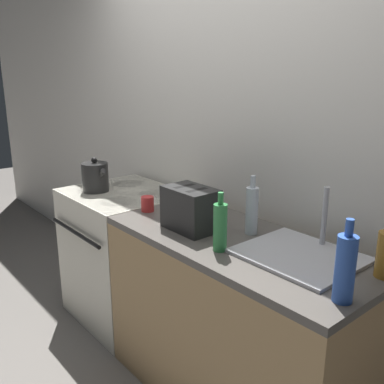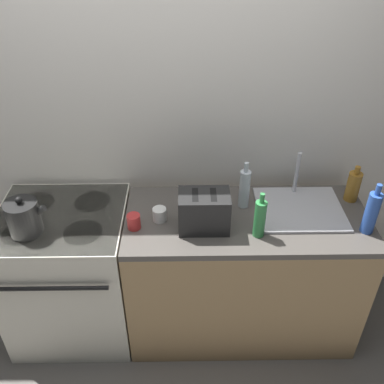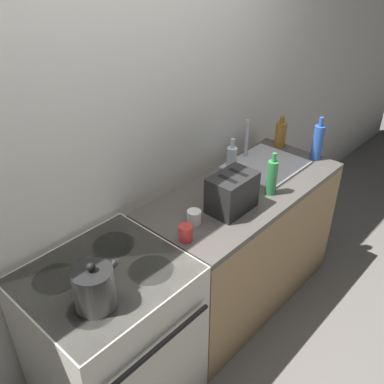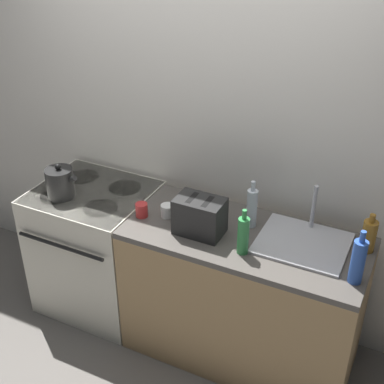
% 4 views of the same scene
% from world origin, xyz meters
% --- Properties ---
extents(ground_plane, '(12.00, 12.00, 0.00)m').
position_xyz_m(ground_plane, '(0.00, 0.00, 0.00)').
color(ground_plane, slate).
extents(wall_back, '(8.00, 0.05, 2.60)m').
position_xyz_m(wall_back, '(0.00, 0.71, 1.30)').
color(wall_back, silver).
rests_on(wall_back, ground_plane).
extents(stove, '(0.73, 0.69, 0.89)m').
position_xyz_m(stove, '(-0.57, 0.33, 0.46)').
color(stove, silver).
rests_on(stove, ground_plane).
extents(counter_block, '(1.37, 0.62, 0.89)m').
position_xyz_m(counter_block, '(0.49, 0.31, 0.45)').
color(counter_block, tan).
rests_on(counter_block, ground_plane).
extents(kettle, '(0.22, 0.17, 0.23)m').
position_xyz_m(kettle, '(-0.70, 0.20, 0.99)').
color(kettle, black).
rests_on(kettle, stove).
extents(toaster, '(0.27, 0.18, 0.21)m').
position_xyz_m(toaster, '(0.24, 0.23, 1.00)').
color(toaster, black).
rests_on(toaster, counter_block).
extents(sink_tray, '(0.48, 0.42, 0.28)m').
position_xyz_m(sink_tray, '(0.80, 0.38, 0.91)').
color(sink_tray, '#B7B7BC').
rests_on(sink_tray, counter_block).
extents(bottle_blue, '(0.07, 0.07, 0.30)m').
position_xyz_m(bottle_blue, '(1.11, 0.18, 1.02)').
color(bottle_blue, '#2D56B7').
rests_on(bottle_blue, counter_block).
extents(bottle_clear, '(0.06, 0.06, 0.29)m').
position_xyz_m(bottle_clear, '(0.48, 0.42, 1.02)').
color(bottle_clear, silver).
rests_on(bottle_clear, counter_block).
extents(bottle_amber, '(0.08, 0.08, 0.23)m').
position_xyz_m(bottle_amber, '(1.12, 0.47, 0.99)').
color(bottle_amber, '#9E6B23').
rests_on(bottle_amber, counter_block).
extents(bottle_green, '(0.06, 0.06, 0.27)m').
position_xyz_m(bottle_green, '(0.53, 0.16, 1.01)').
color(bottle_green, '#338C47').
rests_on(bottle_green, counter_block).
extents(cup_red, '(0.07, 0.07, 0.08)m').
position_xyz_m(cup_red, '(-0.14, 0.23, 0.94)').
color(cup_red, red).
rests_on(cup_red, counter_block).
extents(cup_white, '(0.08, 0.08, 0.08)m').
position_xyz_m(cup_white, '(-0.00, 0.29, 0.93)').
color(cup_white, white).
rests_on(cup_white, counter_block).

